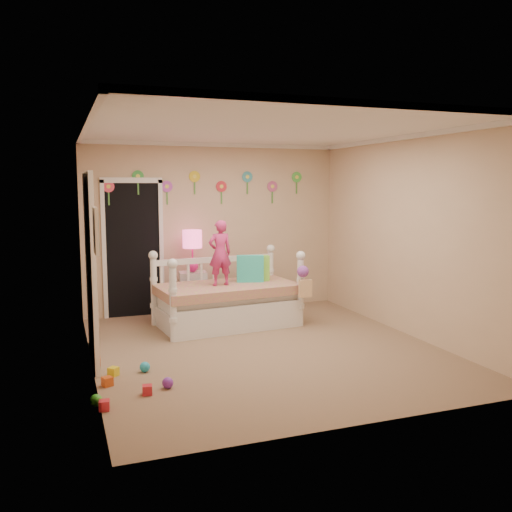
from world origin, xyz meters
name	(u,v)px	position (x,y,z in m)	size (l,w,h in m)	color
floor	(265,349)	(0.00, 0.00, 0.00)	(4.00, 4.50, 0.01)	#7F684C
ceiling	(266,129)	(0.00, 0.00, 2.60)	(4.00, 4.50, 0.01)	white
back_wall	(214,228)	(0.00, 2.25, 1.30)	(4.00, 0.01, 2.60)	tan
left_wall	(88,248)	(-2.00, 0.00, 1.30)	(0.01, 4.50, 2.60)	tan
right_wall	(409,236)	(2.00, 0.00, 1.30)	(0.01, 4.50, 2.60)	tan
crown_molding	(266,131)	(0.00, 0.00, 2.57)	(4.00, 4.50, 0.06)	white
daybed	(227,288)	(-0.11, 1.23, 0.53)	(1.94, 1.05, 1.05)	white
pillow_turquoise	(250,269)	(0.26, 1.30, 0.78)	(0.38, 0.13, 0.38)	#24B88F
pillow_lime	(255,268)	(0.36, 1.33, 0.77)	(0.39, 0.14, 0.37)	#86DF44
child	(220,253)	(-0.22, 1.17, 1.04)	(0.33, 0.22, 0.90)	#CC2E71
nightstand	(193,294)	(-0.42, 1.95, 0.33)	(0.40, 0.31, 0.67)	white
table_lamp	(192,244)	(-0.42, 1.95, 1.09)	(0.29, 0.29, 0.63)	#EE1F83
closet_doorway	(133,248)	(-1.25, 2.23, 1.03)	(0.90, 0.04, 2.07)	black
flower_decals	(208,186)	(-0.09, 2.24, 1.94)	(3.40, 0.02, 0.50)	#B2668C
mirror_closet	(91,267)	(-1.96, 0.30, 1.05)	(0.07, 1.30, 2.10)	white
wall_picture	(96,231)	(-1.97, -0.90, 1.55)	(0.05, 0.34, 0.42)	white
hanging_bag	(303,283)	(0.82, 0.70, 0.64)	(0.20, 0.16, 0.36)	beige
toy_scatter	(126,386)	(-1.75, -0.84, 0.06)	(0.80, 1.30, 0.11)	#996666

